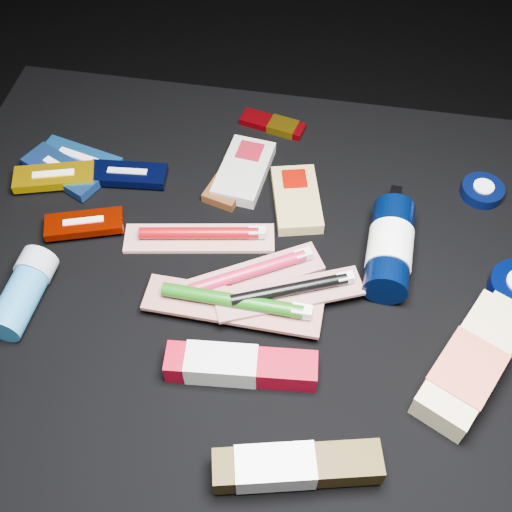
% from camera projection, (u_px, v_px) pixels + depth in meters
% --- Properties ---
extents(ground, '(3.00, 3.00, 0.00)m').
position_uv_depth(ground, '(248.00, 387.00, 1.25)').
color(ground, black).
rests_on(ground, ground).
extents(cloth_table, '(0.98, 0.78, 0.40)m').
position_uv_depth(cloth_table, '(246.00, 336.00, 1.09)').
color(cloth_table, black).
rests_on(cloth_table, ground).
extents(luna_bar_0, '(0.14, 0.08, 0.02)m').
position_uv_depth(luna_bar_0, '(80.00, 159.00, 1.05)').
color(luna_bar_0, blue).
rests_on(luna_bar_0, cloth_table).
extents(luna_bar_1, '(0.15, 0.11, 0.02)m').
position_uv_depth(luna_bar_1, '(62.00, 171.00, 1.03)').
color(luna_bar_1, '#1B4695').
rests_on(luna_bar_1, cloth_table).
extents(luna_bar_2, '(0.13, 0.06, 0.02)m').
position_uv_depth(luna_bar_2, '(128.00, 174.00, 1.02)').
color(luna_bar_2, black).
rests_on(luna_bar_2, cloth_table).
extents(luna_bar_3, '(0.13, 0.08, 0.02)m').
position_uv_depth(luna_bar_3, '(54.00, 177.00, 1.01)').
color(luna_bar_3, '#CB9800').
rests_on(luna_bar_3, cloth_table).
extents(luna_bar_4, '(0.12, 0.08, 0.02)m').
position_uv_depth(luna_bar_4, '(84.00, 224.00, 0.96)').
color(luna_bar_4, '#8B1000').
rests_on(luna_bar_4, cloth_table).
extents(clif_bar_0, '(0.08, 0.11, 0.02)m').
position_uv_depth(clif_bar_0, '(232.00, 181.00, 1.02)').
color(clif_bar_0, '#4B2711').
rests_on(clif_bar_0, cloth_table).
extents(clif_bar_1, '(0.09, 0.14, 0.02)m').
position_uv_depth(clif_bar_1, '(245.00, 168.00, 1.03)').
color(clif_bar_1, '#A9A9A3').
rests_on(clif_bar_1, cloth_table).
extents(clif_bar_2, '(0.10, 0.14, 0.02)m').
position_uv_depth(clif_bar_2, '(296.00, 197.00, 1.00)').
color(clif_bar_2, tan).
rests_on(clif_bar_2, cloth_table).
extents(power_bar, '(0.12, 0.06, 0.01)m').
position_uv_depth(power_bar, '(276.00, 125.00, 1.10)').
color(power_bar, '#740308').
rests_on(power_bar, cloth_table).
extents(lotion_bottle, '(0.07, 0.20, 0.06)m').
position_uv_depth(lotion_bottle, '(390.00, 247.00, 0.91)').
color(lotion_bottle, black).
rests_on(lotion_bottle, cloth_table).
extents(cream_tin_upper, '(0.07, 0.07, 0.02)m').
position_uv_depth(cream_tin_upper, '(482.00, 191.00, 1.01)').
color(cream_tin_upper, black).
rests_on(cream_tin_upper, cloth_table).
extents(bodywash_bottle, '(0.15, 0.21, 0.04)m').
position_uv_depth(bodywash_bottle, '(471.00, 365.00, 0.81)').
color(bodywash_bottle, beige).
rests_on(bodywash_bottle, cloth_table).
extents(deodorant_stick, '(0.06, 0.13, 0.05)m').
position_uv_depth(deodorant_stick, '(24.00, 291.00, 0.87)').
color(deodorant_stick, teal).
rests_on(deodorant_stick, cloth_table).
extents(toothbrush_pack_0, '(0.23, 0.09, 0.02)m').
position_uv_depth(toothbrush_pack_0, '(201.00, 236.00, 0.95)').
color(toothbrush_pack_0, silver).
rests_on(toothbrush_pack_0, cloth_table).
extents(toothbrush_pack_1, '(0.21, 0.15, 0.02)m').
position_uv_depth(toothbrush_pack_1, '(250.00, 275.00, 0.90)').
color(toothbrush_pack_1, '#BCB3AE').
rests_on(toothbrush_pack_1, cloth_table).
extents(toothbrush_pack_2, '(0.24, 0.06, 0.03)m').
position_uv_depth(toothbrush_pack_2, '(235.00, 304.00, 0.86)').
color(toothbrush_pack_2, '#A39A97').
rests_on(toothbrush_pack_2, cloth_table).
extents(toothbrush_pack_3, '(0.21, 0.12, 0.02)m').
position_uv_depth(toothbrush_pack_3, '(291.00, 292.00, 0.87)').
color(toothbrush_pack_3, '#A49D99').
rests_on(toothbrush_pack_3, cloth_table).
extents(toothpaste_carton_red, '(0.20, 0.06, 0.04)m').
position_uv_depth(toothpaste_carton_red, '(234.00, 366.00, 0.82)').
color(toothpaste_carton_red, maroon).
rests_on(toothpaste_carton_red, cloth_table).
extents(toothpaste_carton_green, '(0.20, 0.09, 0.04)m').
position_uv_depth(toothpaste_carton_green, '(289.00, 467.00, 0.73)').
color(toothpaste_carton_green, '#392B0D').
rests_on(toothpaste_carton_green, cloth_table).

